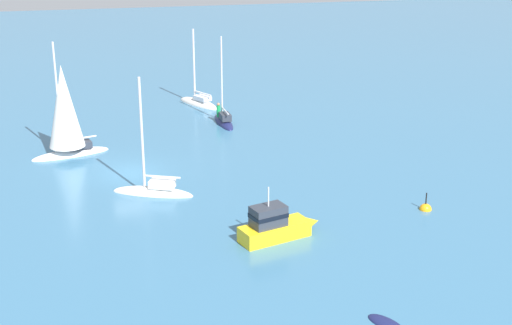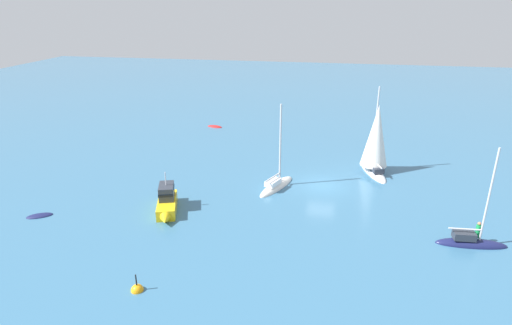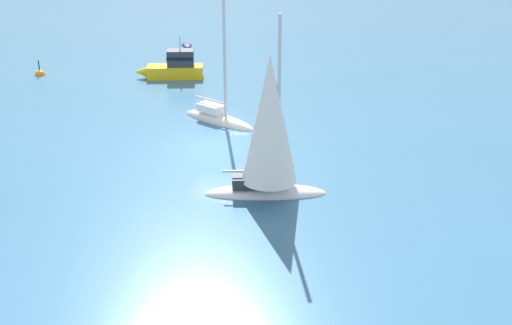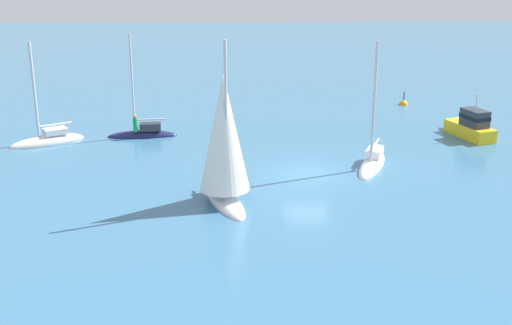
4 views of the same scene
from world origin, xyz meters
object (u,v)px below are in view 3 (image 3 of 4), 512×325
motor_cruiser (174,67)px  sloop_1 (269,131)px  tender (187,45)px  yacht (218,118)px  channel_buoy (40,75)px

motor_cruiser → sloop_1: bearing=106.4°
tender → yacht: yacht is taller
sloop_1 → yacht: (-5.42, 8.73, -2.90)m
channel_buoy → yacht: bearing=-20.4°
motor_cruiser → yacht: (6.04, -7.90, -0.60)m
sloop_1 → channel_buoy: size_ratio=6.01×
motor_cruiser → tender: 9.85m
tender → yacht: size_ratio=0.26×
motor_cruiser → channel_buoy: motor_cruiser is taller
motor_cruiser → sloop_1: (11.46, -16.63, 2.30)m
sloop_1 → motor_cruiser: bearing=107.5°
motor_cruiser → sloop_1: sloop_1 is taller
tender → yacht: 19.43m
tender → channel_buoy: size_ratio=1.45×
sloop_1 → yacht: bearing=104.8°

